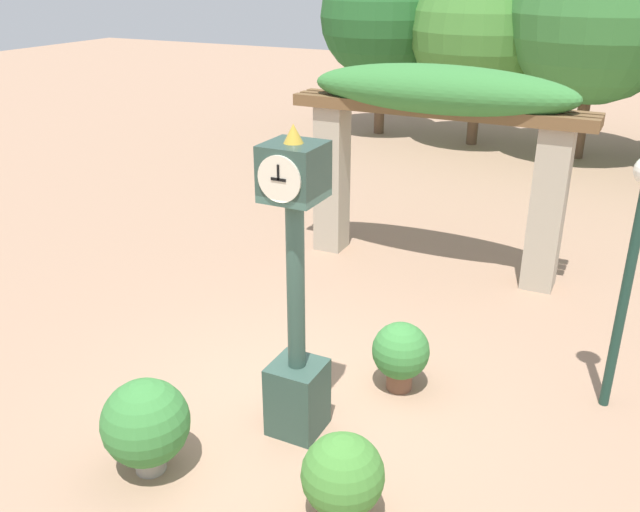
{
  "coord_description": "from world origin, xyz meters",
  "views": [
    {
      "loc": [
        2.79,
        -5.1,
        4.29
      ],
      "look_at": [
        0.1,
        0.3,
        1.7
      ],
      "focal_mm": 38.0,
      "sensor_mm": 36.0,
      "label": 1
    }
  ],
  "objects_px": {
    "lamp_post": "(635,242)",
    "potted_plant_far_left": "(343,478)",
    "potted_plant_near_left": "(146,424)",
    "potted_plant_near_right": "(401,353)",
    "pedestal_clock": "(296,308)"
  },
  "relations": [
    {
      "from": "potted_plant_near_right",
      "to": "lamp_post",
      "type": "xyz_separation_m",
      "value": [
        2.06,
        0.69,
        1.41
      ]
    },
    {
      "from": "pedestal_clock",
      "to": "potted_plant_far_left",
      "type": "xyz_separation_m",
      "value": [
        0.92,
        -0.93,
        -0.91
      ]
    },
    {
      "from": "potted_plant_far_left",
      "to": "potted_plant_near_left",
      "type": "bearing_deg",
      "value": -173.43
    },
    {
      "from": "lamp_post",
      "to": "potted_plant_far_left",
      "type": "bearing_deg",
      "value": -123.34
    },
    {
      "from": "potted_plant_near_right",
      "to": "potted_plant_far_left",
      "type": "xyz_separation_m",
      "value": [
        0.25,
        -2.05,
        0.01
      ]
    },
    {
      "from": "potted_plant_near_left",
      "to": "potted_plant_far_left",
      "type": "bearing_deg",
      "value": 6.57
    },
    {
      "from": "pedestal_clock",
      "to": "potted_plant_near_left",
      "type": "relative_size",
      "value": 3.34
    },
    {
      "from": "potted_plant_near_left",
      "to": "potted_plant_far_left",
      "type": "height_order",
      "value": "potted_plant_near_left"
    },
    {
      "from": "pedestal_clock",
      "to": "lamp_post",
      "type": "relative_size",
      "value": 1.14
    },
    {
      "from": "potted_plant_near_left",
      "to": "lamp_post",
      "type": "relative_size",
      "value": 0.34
    },
    {
      "from": "potted_plant_near_right",
      "to": "potted_plant_far_left",
      "type": "distance_m",
      "value": 2.07
    },
    {
      "from": "pedestal_clock",
      "to": "potted_plant_near_right",
      "type": "xyz_separation_m",
      "value": [
        0.66,
        1.12,
        -0.92
      ]
    },
    {
      "from": "potted_plant_near_left",
      "to": "potted_plant_near_right",
      "type": "relative_size",
      "value": 1.18
    },
    {
      "from": "potted_plant_near_left",
      "to": "pedestal_clock",
      "type": "bearing_deg",
      "value": 50.75
    },
    {
      "from": "potted_plant_near_right",
      "to": "lamp_post",
      "type": "height_order",
      "value": "lamp_post"
    }
  ]
}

